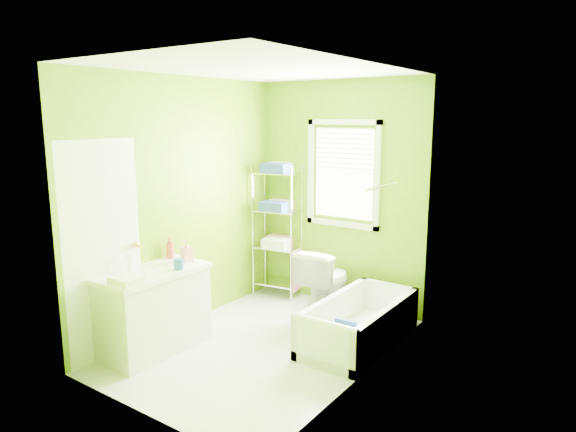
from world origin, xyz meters
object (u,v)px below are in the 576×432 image
Objects in this scene: bathtub at (358,329)px; wire_shelf_unit at (279,215)px; vanity at (154,308)px; toilet at (325,281)px.

wire_shelf_unit reaches higher than bathtub.
vanity is (-1.52, -1.24, 0.27)m from bathtub.
toilet is 1.90m from vanity.
wire_shelf_unit is (-0.81, 0.26, 0.62)m from toilet.
bathtub is 1.35× the size of vanity.
bathtub is at bearing 139.47° from toilet.
wire_shelf_unit reaches higher than vanity.
toilet is (-0.65, 0.45, 0.24)m from bathtub.
vanity is at bearing 57.23° from toilet.
vanity is (-0.87, -1.69, 0.03)m from toilet.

